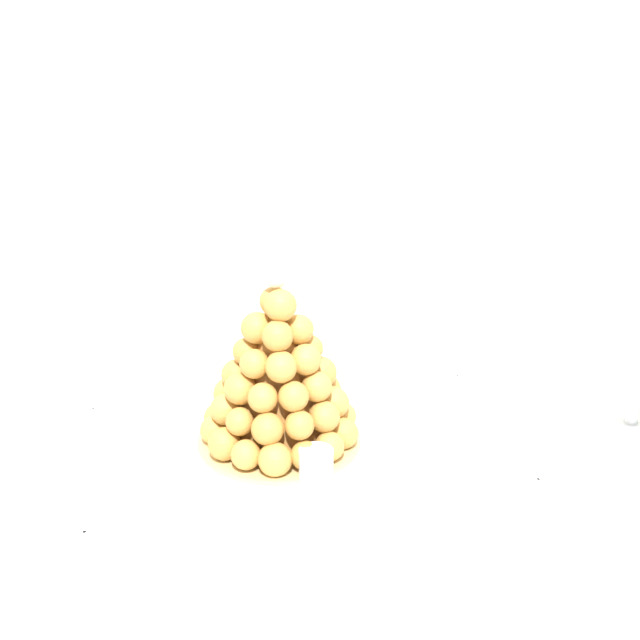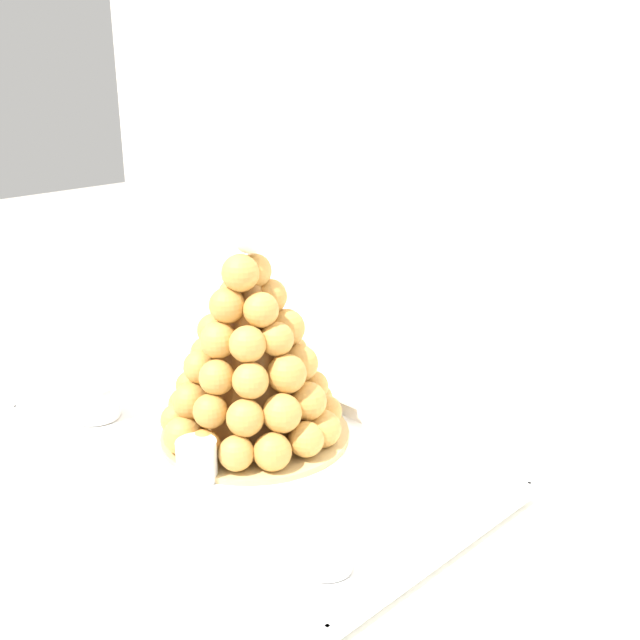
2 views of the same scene
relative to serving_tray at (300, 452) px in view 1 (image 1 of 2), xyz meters
The scene contains 8 objects.
backdrop_wall 1.32m from the serving_tray, 79.10° to the left, with size 4.80×0.10×2.50m, color silver.
buffet_table 0.26m from the serving_tray, ahead, with size 1.74×0.86×0.75m.
serving_tray is the anchor object (origin of this frame).
croquembouche 0.12m from the serving_tray, 130.84° to the left, with size 0.25×0.25×0.29m.
dessert_cup_left 0.24m from the serving_tray, 159.61° to the right, with size 0.06×0.06×0.05m.
dessert_cup_mid_left 0.09m from the serving_tray, 84.86° to the right, with size 0.05×0.05×0.05m.
dessert_cup_centre 0.25m from the serving_tray, 21.54° to the right, with size 0.05×0.05×0.05m.
wine_glass 0.41m from the serving_tray, 129.35° to the left, with size 0.08×0.08×0.18m.
Camera 1 is at (-0.43, -1.16, 1.45)m, focal length 49.81 mm.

